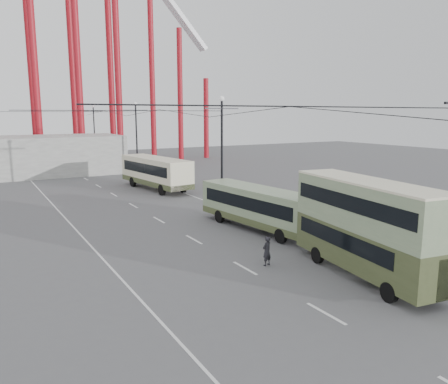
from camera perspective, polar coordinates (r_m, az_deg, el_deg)
ground at (r=20.51m, az=11.37°, el=-12.59°), size 160.00×160.00×0.00m
road_markings at (r=36.64m, az=-10.43°, el=-2.37°), size 12.52×120.00×0.01m
lamp_post_mid at (r=37.06m, az=-0.28°, el=5.25°), size 3.20×0.44×9.32m
lamp_post_far at (r=57.18m, az=-11.34°, el=6.80°), size 3.20×0.44×9.32m
lamp_post_distant at (r=78.31m, az=-16.56°, el=7.44°), size 3.20×0.44×9.32m
roller_coaster at (r=73.26m, az=-22.93°, el=21.29°), size 52.95×5.00×55.48m
fairground_shed at (r=61.68m, az=-23.68°, el=4.35°), size 22.00×10.00×5.00m
double_decker_bus at (r=22.11m, az=18.09°, el=-3.95°), size 3.44×9.09×4.76m
single_decker_green at (r=30.03m, az=4.43°, el=-1.86°), size 3.44×10.34×2.87m
single_decker_cream at (r=46.39m, az=-8.92°, el=2.65°), size 4.07×10.98×3.33m
pedestrian at (r=23.15m, az=5.61°, el=-7.68°), size 0.65×0.51×1.58m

